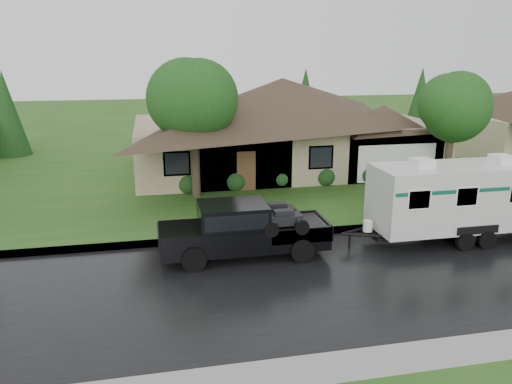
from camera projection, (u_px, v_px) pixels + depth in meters
ground at (325, 254)px, 18.43m from camera, size 140.00×140.00×0.00m
road at (345, 277)px, 16.55m from camera, size 140.00×8.00×0.01m
curb at (306, 232)px, 20.54m from camera, size 140.00×0.50×0.15m
lawn at (248, 167)px, 32.57m from camera, size 140.00×26.00×0.15m
house_main at (287, 114)px, 30.99m from camera, size 19.44×10.80×6.90m
tree_left_green at (194, 106)px, 24.25m from camera, size 3.98×3.98×6.60m
tree_right_green at (453, 109)px, 26.22m from camera, size 3.67×3.67×6.08m
shrub_row at (303, 177)px, 27.43m from camera, size 13.60×1.00×1.00m
pickup_truck at (241, 228)px, 18.03m from camera, size 6.04×2.30×2.01m
travel_trailer at (461, 196)px, 19.59m from camera, size 7.45×2.62×3.34m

